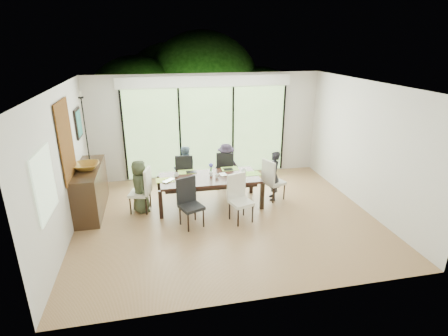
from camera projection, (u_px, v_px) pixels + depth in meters
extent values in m
cube|color=brown|center=(226.00, 217.00, 7.27)|extent=(6.00, 5.00, 0.01)
cube|color=white|center=(227.00, 85.00, 6.33)|extent=(6.00, 5.00, 0.01)
cube|color=beige|center=(206.00, 126.00, 9.11)|extent=(6.00, 0.02, 2.70)
cube|color=white|center=(267.00, 215.00, 4.50)|extent=(6.00, 0.02, 2.70)
cube|color=white|center=(62.00, 166.00, 6.23)|extent=(0.02, 5.00, 2.70)
cube|color=white|center=(366.00, 147.00, 7.38)|extent=(0.02, 5.00, 2.70)
cube|color=#598C3F|center=(207.00, 132.00, 9.12)|extent=(4.20, 0.02, 2.30)
cube|color=white|center=(206.00, 81.00, 8.67)|extent=(4.40, 0.06, 0.28)
cube|color=black|center=(124.00, 137.00, 8.71)|extent=(0.05, 0.04, 2.30)
cube|color=black|center=(180.00, 134.00, 8.98)|extent=(0.05, 0.04, 2.30)
cube|color=black|center=(233.00, 131.00, 9.25)|extent=(0.05, 0.04, 2.30)
cube|color=black|center=(283.00, 128.00, 9.52)|extent=(0.05, 0.04, 2.30)
cube|color=#8CAD7F|center=(45.00, 184.00, 5.08)|extent=(0.02, 0.90, 1.00)
cube|color=brown|center=(203.00, 165.00, 10.41)|extent=(6.00, 1.80, 0.10)
cube|color=brown|center=(198.00, 139.00, 10.94)|extent=(6.00, 0.08, 0.06)
sphere|color=#14380F|center=(138.00, 107.00, 11.21)|extent=(3.20, 3.20, 3.20)
sphere|color=#14380F|center=(203.00, 91.00, 12.05)|extent=(4.00, 4.00, 4.00)
sphere|color=#14380F|center=(259.00, 109.00, 11.85)|extent=(2.80, 2.80, 2.80)
sphere|color=#14380F|center=(173.00, 95.00, 12.57)|extent=(3.60, 3.60, 3.60)
cube|color=black|center=(209.00, 178.00, 7.61)|extent=(2.13, 0.98, 0.05)
cube|color=black|center=(209.00, 181.00, 7.64)|extent=(1.95, 0.80, 0.09)
cube|color=black|center=(161.00, 205.00, 7.12)|extent=(0.08, 0.08, 0.61)
cube|color=black|center=(262.00, 196.00, 7.53)|extent=(0.08, 0.08, 0.61)
cube|color=black|center=(159.00, 188.00, 7.91)|extent=(0.08, 0.08, 0.61)
cube|color=black|center=(251.00, 181.00, 8.33)|extent=(0.08, 0.08, 0.61)
imported|color=#3A442D|center=(140.00, 186.00, 7.35)|extent=(0.46, 0.60, 1.14)
imported|color=black|center=(274.00, 176.00, 7.91)|extent=(0.43, 0.59, 1.14)
imported|color=slate|center=(185.00, 169.00, 8.31)|extent=(0.55, 0.37, 1.14)
imported|color=#281F2F|center=(226.00, 166.00, 8.50)|extent=(0.55, 0.36, 1.14)
cube|color=#9FB440|center=(165.00, 180.00, 7.42)|extent=(0.39, 0.28, 0.01)
cube|color=#79B03F|center=(251.00, 174.00, 7.78)|extent=(0.39, 0.28, 0.01)
cube|color=#9AC345|center=(187.00, 172.00, 7.88)|extent=(0.39, 0.28, 0.01)
cube|color=#8BB741|center=(230.00, 169.00, 8.07)|extent=(0.39, 0.28, 0.01)
cube|color=white|center=(185.00, 184.00, 7.22)|extent=(0.39, 0.28, 0.01)
cube|color=black|center=(191.00, 172.00, 7.85)|extent=(0.23, 0.16, 0.01)
cube|color=black|center=(228.00, 169.00, 8.01)|extent=(0.21, 0.15, 0.01)
cube|color=white|center=(241.00, 175.00, 7.69)|extent=(0.27, 0.20, 0.00)
cube|color=white|center=(185.00, 183.00, 7.21)|extent=(0.23, 0.23, 0.02)
cube|color=orange|center=(185.00, 183.00, 7.21)|extent=(0.18, 0.18, 0.01)
cylinder|color=silver|center=(211.00, 174.00, 7.64)|extent=(0.07, 0.07, 0.11)
cylinder|color=#337226|center=(211.00, 169.00, 7.60)|extent=(0.04, 0.04, 0.14)
sphere|color=#504ABA|center=(211.00, 165.00, 7.57)|extent=(0.10, 0.10, 0.10)
imported|color=silver|center=(170.00, 181.00, 7.34)|extent=(0.34, 0.34, 0.02)
imported|color=white|center=(176.00, 175.00, 7.59)|extent=(0.13, 0.13, 0.09)
imported|color=white|center=(217.00, 176.00, 7.52)|extent=(0.12, 0.12, 0.08)
imported|color=white|center=(244.00, 171.00, 7.83)|extent=(0.12, 0.12, 0.09)
imported|color=white|center=(220.00, 175.00, 7.69)|extent=(0.17, 0.22, 0.02)
cube|color=black|center=(91.00, 189.00, 7.40)|extent=(0.49, 1.75, 0.98)
imported|color=brown|center=(86.00, 166.00, 7.11)|extent=(0.52, 0.52, 0.13)
cylinder|color=black|center=(90.00, 161.00, 7.54)|extent=(0.11, 0.11, 0.04)
cylinder|color=black|center=(85.00, 130.00, 7.30)|extent=(0.03, 0.03, 1.37)
cylinder|color=black|center=(81.00, 98.00, 7.07)|extent=(0.11, 0.11, 0.03)
cylinder|color=silver|center=(80.00, 94.00, 7.05)|extent=(0.04, 0.04, 0.11)
cube|color=brown|center=(66.00, 141.00, 6.48)|extent=(0.02, 1.00, 1.50)
cube|color=black|center=(78.00, 123.00, 7.66)|extent=(0.03, 0.55, 0.65)
cube|color=#1B5753|center=(79.00, 123.00, 7.66)|extent=(0.01, 0.45, 0.55)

